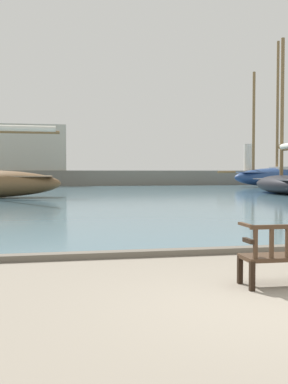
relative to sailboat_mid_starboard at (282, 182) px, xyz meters
name	(u,v)px	position (x,y,z in m)	size (l,w,h in m)	color
ground_plane	(282,308)	(-13.92, -26.22, -0.92)	(160.00, 160.00, 0.00)	gray
harbor_water	(72,188)	(-13.92, 17.78, -0.88)	(100.00, 80.00, 0.08)	slate
quay_edge_kerb	(188,252)	(-13.92, -22.37, -0.86)	(40.00, 0.30, 0.12)	#675F54
sailboat_mid_starboard	(282,182)	(0.00, 0.00, 0.00)	(3.65, 9.01, 11.09)	black
sailboat_centre_channel	(279,174)	(7.89, 15.61, 0.48)	(13.36, 5.37, 15.30)	navy
far_breakwater	(52,168)	(-15.78, 23.55, 1.11)	(59.38, 2.40, 6.90)	slate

